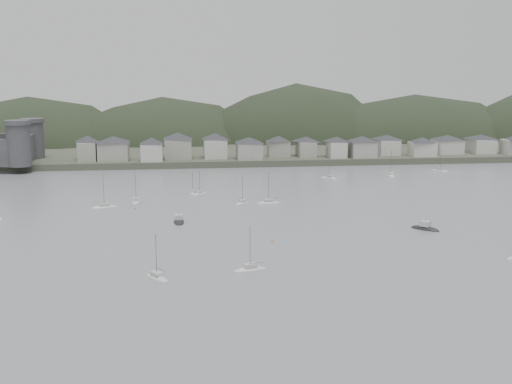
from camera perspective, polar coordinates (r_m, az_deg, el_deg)
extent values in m
plane|color=slate|center=(124.50, 4.45, -8.93)|extent=(900.00, 900.00, 0.00)
cube|color=#383D2D|center=(412.59, -3.90, 4.86)|extent=(900.00, 250.00, 3.00)
ellipsoid|color=black|center=(399.75, -19.76, 2.42)|extent=(138.98, 92.48, 81.13)
ellipsoid|color=black|center=(391.25, -8.42, 2.78)|extent=(132.08, 90.41, 79.74)
ellipsoid|color=black|center=(398.72, 3.61, 2.62)|extent=(133.88, 88.37, 101.41)
ellipsoid|color=black|center=(414.52, 14.04, 2.96)|extent=(165.81, 81.78, 82.55)
cylinder|color=#38383B|center=(290.45, -20.79, 3.97)|extent=(10.00, 10.00, 18.00)
cylinder|color=#38383B|center=(317.66, -19.63, 4.44)|extent=(10.00, 10.00, 17.00)
cube|color=#38383B|center=(304.31, -20.15, 3.70)|extent=(3.50, 30.00, 12.00)
cube|color=gray|center=(301.59, -15.03, 3.60)|extent=(8.34, 12.91, 8.59)
pyramid|color=#25252A|center=(301.00, -15.09, 4.69)|extent=(15.78, 15.78, 3.01)
cube|color=gray|center=(299.62, -12.83, 3.63)|extent=(13.68, 13.35, 8.36)
pyramid|color=#25252A|center=(299.03, -12.87, 4.70)|extent=(20.07, 20.07, 2.93)
cube|color=#B8B6AD|center=(293.18, -9.47, 3.58)|extent=(9.78, 10.20, 8.08)
pyramid|color=#25252A|center=(292.59, -9.50, 4.64)|extent=(14.83, 14.83, 2.83)
cube|color=gray|center=(302.47, -7.12, 3.94)|extent=(12.59, 13.33, 9.09)
pyramid|color=#25252A|center=(301.85, -7.14, 5.10)|extent=(19.24, 19.24, 3.18)
cube|color=#B8B6AD|center=(301.52, -3.73, 3.96)|extent=(10.74, 12.17, 8.87)
pyramid|color=#25252A|center=(300.91, -3.74, 5.09)|extent=(17.01, 17.01, 3.10)
cube|color=gray|center=(296.48, -0.62, 3.76)|extent=(11.63, 12.09, 7.69)
pyramid|color=#25252A|center=(295.92, -0.62, 4.75)|extent=(17.61, 17.61, 2.69)
cube|color=gray|center=(307.14, 2.04, 3.96)|extent=(10.37, 9.35, 7.44)
pyramid|color=#25252A|center=(306.62, 2.05, 4.89)|extent=(14.65, 14.65, 2.60)
cube|color=gray|center=(307.26, 4.58, 3.91)|extent=(8.24, 12.20, 7.22)
pyramid|color=#25252A|center=(306.75, 4.59, 4.82)|extent=(15.17, 15.17, 2.53)
cube|color=#B8B6AD|center=(305.34, 7.34, 3.84)|extent=(8.06, 10.91, 7.46)
pyramid|color=#25252A|center=(304.82, 7.36, 4.78)|extent=(14.08, 14.08, 2.61)
cube|color=gray|center=(307.25, 9.64, 3.84)|extent=(11.73, 11.78, 7.66)
pyramid|color=#25252A|center=(306.71, 9.66, 4.80)|extent=(17.46, 17.46, 2.68)
cube|color=#B8B6AD|center=(321.45, 11.83, 4.02)|extent=(10.19, 13.02, 7.33)
pyramid|color=#25252A|center=(320.96, 11.86, 4.90)|extent=(17.23, 17.23, 2.57)
cube|color=#B8B6AD|center=(318.50, 14.89, 3.79)|extent=(11.70, 9.81, 6.88)
pyramid|color=#25252A|center=(318.02, 14.93, 4.63)|extent=(15.97, 15.97, 2.41)
cube|color=#B8B6AD|center=(333.20, 17.01, 3.98)|extent=(12.83, 12.48, 7.00)
pyramid|color=#25252A|center=(332.74, 17.06, 4.79)|extent=(18.79, 18.79, 2.45)
cube|color=#B8B6AD|center=(341.59, 19.79, 3.96)|extent=(11.07, 13.50, 6.97)
pyramid|color=#25252A|center=(341.15, 19.84, 4.75)|extent=(18.25, 18.25, 2.44)
ellipsoid|color=beige|center=(206.78, -1.24, -1.07)|extent=(6.44, 6.74, 1.41)
cube|color=#B4B4B0|center=(206.59, -1.24, -0.79)|extent=(2.82, 2.87, 0.70)
cylinder|color=#3F3F42|center=(205.92, -1.24, 0.18)|extent=(0.12, 0.12, 8.83)
cylinder|color=#3F3F42|center=(207.31, -1.50, -0.60)|extent=(2.22, 2.41, 0.10)
ellipsoid|color=beige|center=(225.99, -5.78, -0.13)|extent=(2.89, 6.36, 1.23)
cube|color=#B4B4B0|center=(225.82, -5.78, 0.10)|extent=(1.67, 2.33, 0.70)
cylinder|color=#3F3F42|center=(225.30, -5.79, 0.86)|extent=(0.12, 0.12, 7.66)
cylinder|color=#3F3F42|center=(226.80, -5.83, 0.28)|extent=(0.53, 2.74, 0.10)
ellipsoid|color=beige|center=(212.80, -10.86, -0.92)|extent=(3.40, 9.30, 1.83)
cube|color=#B4B4B0|center=(212.57, -10.87, -0.60)|extent=(2.18, 3.31, 0.70)
cylinder|color=#3F3F42|center=(211.74, -10.91, 0.64)|extent=(0.12, 0.12, 11.46)
cylinder|color=#3F3F42|center=(210.84, -10.88, -0.54)|extent=(0.31, 4.12, 0.10)
ellipsoid|color=beige|center=(290.39, 16.41, 1.84)|extent=(7.22, 7.79, 1.61)
cube|color=#B4B4B0|center=(290.23, 16.42, 2.05)|extent=(3.19, 3.30, 0.70)
cylinder|color=#3F3F42|center=(289.70, 16.46, 2.85)|extent=(0.12, 0.12, 10.08)
cylinder|color=#3F3F42|center=(288.78, 16.34, 2.13)|extent=(2.45, 2.81, 0.10)
ellipsoid|color=beige|center=(136.46, -0.54, -7.13)|extent=(8.07, 4.23, 1.54)
cube|color=#B4B4B0|center=(136.14, -0.54, -6.70)|extent=(3.02, 2.29, 0.70)
cylinder|color=#3F3F42|center=(135.04, -0.54, -5.12)|extent=(0.12, 0.12, 9.63)
cylinder|color=#3F3F42|center=(135.82, 0.04, -6.50)|extent=(3.39, 0.92, 0.10)
ellipsoid|color=beige|center=(207.17, 1.17, -1.04)|extent=(8.33, 2.68, 1.66)
cube|color=#B4B4B0|center=(206.95, 1.17, -0.74)|extent=(2.92, 1.84, 0.70)
cylinder|color=#3F3F42|center=(206.18, 1.17, 0.41)|extent=(0.12, 0.12, 10.40)
cylinder|color=#3F3F42|center=(207.07, 1.58, -0.58)|extent=(3.75, 0.11, 0.10)
ellipsoid|color=beige|center=(270.57, 12.17, 1.43)|extent=(4.01, 9.11, 1.76)
cube|color=#B4B4B0|center=(270.40, 12.18, 1.68)|extent=(2.35, 3.32, 0.70)
cylinder|color=#3F3F42|center=(269.77, 12.22, 2.61)|extent=(0.12, 0.12, 11.00)
cylinder|color=#3F3F42|center=(271.71, 12.03, 1.84)|extent=(0.65, 3.94, 0.10)
ellipsoid|color=beige|center=(260.04, 6.67, 1.24)|extent=(7.30, 7.38, 1.57)
cube|color=#B4B4B0|center=(259.87, 6.67, 1.47)|extent=(3.16, 3.18, 0.70)
cylinder|color=#3F3F42|center=(259.29, 6.69, 2.34)|extent=(0.12, 0.12, 9.83)
cylinder|color=#3F3F42|center=(258.58, 6.52, 1.55)|extent=(2.55, 2.60, 0.10)
ellipsoid|color=beige|center=(132.67, -9.02, -7.78)|extent=(6.22, 7.37, 1.48)
cube|color=#B4B4B0|center=(132.35, -9.03, -7.35)|extent=(2.82, 3.04, 0.70)
cylinder|color=#3F3F42|center=(131.27, -9.08, -5.80)|extent=(0.12, 0.12, 9.22)
cylinder|color=#3F3F42|center=(133.19, -8.69, -6.98)|extent=(2.02, 2.76, 0.10)
ellipsoid|color=beige|center=(224.33, -5.14, -0.20)|extent=(6.13, 6.02, 1.30)
cube|color=#B4B4B0|center=(224.16, -5.14, 0.04)|extent=(2.63, 2.61, 0.70)
cylinder|color=#3F3F42|center=(223.60, -5.15, 0.86)|extent=(0.12, 0.12, 8.14)
cylinder|color=#3F3F42|center=(224.83, -5.36, 0.21)|extent=(2.18, 2.11, 0.10)
ellipsoid|color=beige|center=(206.08, -13.64, -1.40)|extent=(8.95, 4.89, 1.71)
cube|color=#B4B4B0|center=(205.85, -13.65, -1.09)|extent=(3.38, 2.60, 0.70)
cylinder|color=#3F3F42|center=(205.06, -13.70, 0.10)|extent=(0.12, 0.12, 10.66)
cylinder|color=#3F3F42|center=(206.31, -14.06, -0.92)|extent=(3.73, 1.11, 0.10)
ellipsoid|color=black|center=(178.37, 15.15, -3.29)|extent=(7.82, 8.10, 1.82)
cube|color=#B4B4B0|center=(178.01, 15.17, -2.80)|extent=(3.39, 3.40, 1.40)
cylinder|color=#3F3F42|center=(177.82, 15.18, -2.52)|extent=(0.10, 0.10, 1.20)
ellipsoid|color=black|center=(181.87, -7.03, -2.74)|extent=(3.20, 8.30, 1.81)
cube|color=#B4B4B0|center=(181.52, -7.04, -2.26)|extent=(2.37, 2.53, 1.40)
cylinder|color=#3F3F42|center=(181.33, -7.05, -1.99)|extent=(0.10, 0.10, 1.20)
sphere|color=#D28346|center=(251.65, -19.43, 0.43)|extent=(0.70, 0.70, 0.70)
sphere|color=#D28346|center=(202.61, -10.95, -1.47)|extent=(0.70, 0.70, 0.70)
sphere|color=#D28346|center=(159.60, 1.51, -4.49)|extent=(0.70, 0.70, 0.70)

